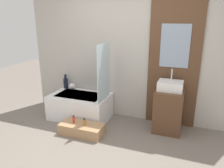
{
  "coord_description": "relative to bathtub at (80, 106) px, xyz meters",
  "views": [
    {
      "loc": [
        1.13,
        -2.41,
        1.96
      ],
      "look_at": [
        -0.03,
        0.7,
        0.94
      ],
      "focal_mm": 35.0,
      "sensor_mm": 36.0,
      "label": 1
    }
  ],
  "objects": [
    {
      "name": "vanity_cabinet",
      "position": [
        1.71,
        0.09,
        0.13
      ],
      "size": [
        0.48,
        0.51,
        0.76
      ],
      "primitive_type": "cube",
      "color": "brown",
      "rests_on": "ground_plane"
    },
    {
      "name": "wooden_step_bench",
      "position": [
        0.33,
        -0.58,
        -0.15
      ],
      "size": [
        0.76,
        0.36,
        0.18
      ],
      "primitive_type": "cube",
      "color": "#A87F56",
      "rests_on": "ground_plane"
    },
    {
      "name": "vase_round_light",
      "position": [
        -0.31,
        0.25,
        0.31
      ],
      "size": [
        0.13,
        0.13,
        0.13
      ],
      "primitive_type": "sphere",
      "color": "white",
      "rests_on": "bathtub"
    },
    {
      "name": "vase_tall_dark",
      "position": [
        -0.48,
        0.27,
        0.36
      ],
      "size": [
        0.1,
        0.1,
        0.3
      ],
      "color": "black",
      "rests_on": "bathtub"
    },
    {
      "name": "glass_shower_screen",
      "position": [
        0.55,
        -0.07,
        0.76
      ],
      "size": [
        0.01,
        0.55,
        1.04
      ],
      "primitive_type": "cube",
      "color": "silver",
      "rests_on": "bathtub"
    },
    {
      "name": "bottle_soap_secondary",
      "position": [
        0.39,
        -0.58,
        -0.01
      ],
      "size": [
        0.05,
        0.05,
        0.12
      ],
      "color": "#B2752D",
      "rests_on": "wooden_step_bench"
    },
    {
      "name": "sink",
      "position": [
        1.71,
        0.09,
        0.59
      ],
      "size": [
        0.42,
        0.31,
        0.36
      ],
      "color": "white",
      "rests_on": "vanity_cabinet"
    },
    {
      "name": "bathtub",
      "position": [
        0.0,
        0.0,
        0.0
      ],
      "size": [
        1.16,
        0.73,
        0.49
      ],
      "color": "white",
      "rests_on": "ground_plane"
    },
    {
      "name": "ground_plane",
      "position": [
        0.89,
        -1.16,
        -0.25
      ],
      "size": [
        12.0,
        12.0,
        0.0
      ],
      "primitive_type": "plane",
      "color": "slate"
    },
    {
      "name": "wall_wood_accent",
      "position": [
        1.71,
        0.37,
        1.07
      ],
      "size": [
        0.9,
        0.04,
        2.6
      ],
      "color": "brown",
      "rests_on": "ground_plane"
    },
    {
      "name": "bottle_soap_primary",
      "position": [
        0.18,
        -0.58,
        0.0
      ],
      "size": [
        0.04,
        0.04,
        0.14
      ],
      "color": "red",
      "rests_on": "wooden_step_bench"
    },
    {
      "name": "wall_tiled_back",
      "position": [
        0.89,
        0.42,
        1.05
      ],
      "size": [
        4.2,
        0.06,
        2.6
      ],
      "primitive_type": "cube",
      "color": "#B7B2A8",
      "rests_on": "ground_plane"
    }
  ]
}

